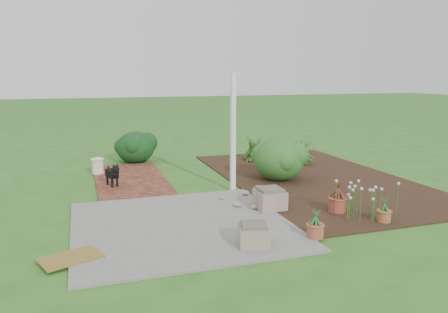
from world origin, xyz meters
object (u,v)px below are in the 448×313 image
object	(u,v)px
stone_trough_near	(254,236)
black_dog	(113,173)
cream_ceramic_urn	(98,166)
evergreen_shrub	(279,158)

from	to	relation	value
stone_trough_near	black_dog	xyz separation A→B (m)	(-1.67, 4.11, 0.15)
cream_ceramic_urn	evergreen_shrub	xyz separation A→B (m)	(4.04, -1.93, 0.31)
black_dog	cream_ceramic_urn	bearing A→B (deg)	83.26
black_dog	cream_ceramic_urn	xyz separation A→B (m)	(-0.26, 1.41, -0.11)
cream_ceramic_urn	black_dog	bearing A→B (deg)	-79.37
cream_ceramic_urn	evergreen_shrub	size ratio (longest dim) A/B	0.31
evergreen_shrub	stone_trough_near	bearing A→B (deg)	-120.30
stone_trough_near	cream_ceramic_urn	xyz separation A→B (m)	(-1.94, 5.52, 0.04)
stone_trough_near	cream_ceramic_urn	size ratio (longest dim) A/B	1.15
black_dog	cream_ceramic_urn	world-z (taller)	black_dog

